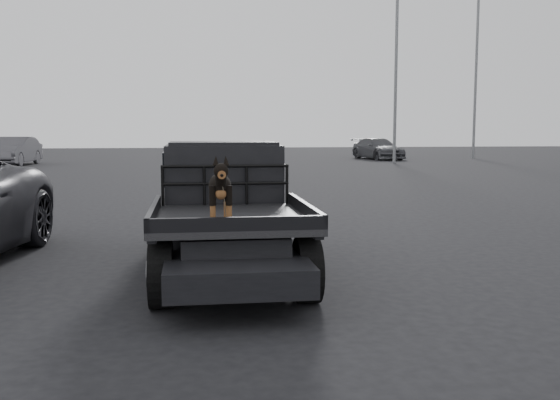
{
  "coord_description": "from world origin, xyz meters",
  "views": [
    {
      "loc": [
        0.32,
        -7.14,
        1.99
      ],
      "look_at": [
        1.24,
        -0.61,
        1.24
      ],
      "focal_mm": 40.0,
      "sensor_mm": 36.0,
      "label": 1
    }
  ],
  "objects": [
    {
      "name": "floodlight_far",
      "position": [
        19.16,
        32.87,
        8.31
      ],
      "size": [
        1.08,
        0.28,
        15.42
      ],
      "color": "slate",
      "rests_on": "ground"
    },
    {
      "name": "dog",
      "position": [
        0.62,
        -0.08,
        1.29
      ],
      "size": [
        0.32,
        0.6,
        0.74
      ],
      "primitive_type": null,
      "color": "black",
      "rests_on": "flatbed_ute"
    },
    {
      "name": "headache_rack",
      "position": [
        0.78,
        1.68,
        1.2
      ],
      "size": [
        1.8,
        0.08,
        0.55
      ],
      "primitive_type": null,
      "color": "black",
      "rests_on": "flatbed_ute"
    },
    {
      "name": "ground",
      "position": [
        0.0,
        0.0,
        0.0
      ],
      "size": [
        120.0,
        120.0,
        0.0
      ],
      "primitive_type": "plane",
      "color": "black",
      "rests_on": "ground"
    },
    {
      "name": "distant_car_a",
      "position": [
        -9.37,
        28.84,
        0.78
      ],
      "size": [
        1.98,
        4.84,
        1.56
      ],
      "primitive_type": "imported",
      "rotation": [
        0.0,
        0.0,
        -0.07
      ],
      "color": "#4F4F54",
      "rests_on": "ground"
    },
    {
      "name": "distant_car_b",
      "position": [
        12.46,
        32.77,
        0.7
      ],
      "size": [
        2.88,
        5.09,
        1.39
      ],
      "primitive_type": "imported",
      "rotation": [
        0.0,
        0.0,
        0.2
      ],
      "color": "#44454A",
      "rests_on": "ground"
    },
    {
      "name": "floodlight_mid",
      "position": [
        11.98,
        27.94,
        7.78
      ],
      "size": [
        1.08,
        0.28,
        14.35
      ],
      "color": "slate",
      "rests_on": "ground"
    },
    {
      "name": "flatbed_ute",
      "position": [
        0.78,
        1.48,
        0.46
      ],
      "size": [
        2.0,
        5.4,
        0.92
      ],
      "primitive_type": null,
      "color": "black",
      "rests_on": "ground"
    },
    {
      "name": "ute_cab",
      "position": [
        0.78,
        2.43,
        1.36
      ],
      "size": [
        1.72,
        1.3,
        0.88
      ],
      "primitive_type": null,
      "color": "black",
      "rests_on": "flatbed_ute"
    }
  ]
}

